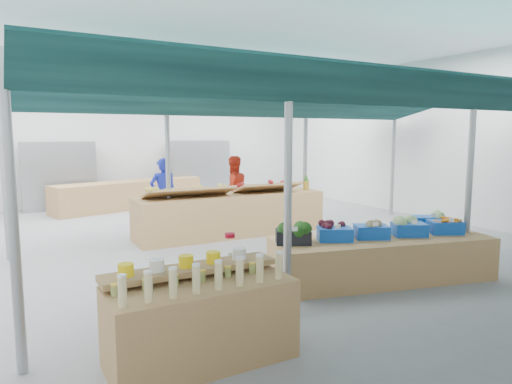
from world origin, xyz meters
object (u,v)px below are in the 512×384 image
(bottle_shelf, at_px, (200,318))
(veg_counter, at_px, (381,258))
(fruit_counter, at_px, (231,215))
(vendor_left, at_px, (163,195))
(vendor_right, at_px, (233,190))

(bottle_shelf, relative_size, veg_counter, 0.53)
(veg_counter, xyz_separation_m, fruit_counter, (-0.62, 3.97, 0.13))
(fruit_counter, xyz_separation_m, vendor_left, (-1.20, 1.10, 0.40))
(vendor_right, bearing_deg, bottle_shelf, 61.90)
(veg_counter, xyz_separation_m, vendor_left, (-1.82, 5.07, 0.53))
(bottle_shelf, xyz_separation_m, vendor_left, (1.64, 6.06, 0.42))
(bottle_shelf, bearing_deg, fruit_counter, 60.65)
(bottle_shelf, height_order, fruit_counter, bottle_shelf)
(veg_counter, relative_size, vendor_right, 1.99)
(veg_counter, bearing_deg, vendor_left, 124.12)
(bottle_shelf, relative_size, vendor_right, 1.06)
(veg_counter, height_order, vendor_right, vendor_right)
(bottle_shelf, bearing_deg, veg_counter, 16.48)
(vendor_left, distance_m, vendor_right, 1.80)
(vendor_left, xyz_separation_m, vendor_right, (1.80, 0.00, 0.00))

